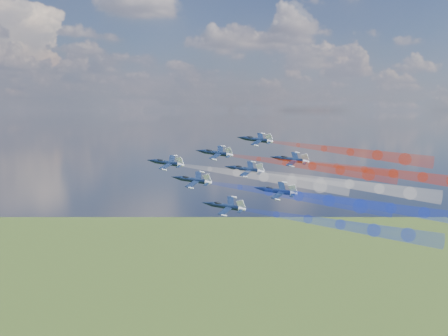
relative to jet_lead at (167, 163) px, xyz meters
name	(u,v)px	position (x,y,z in m)	size (l,w,h in m)	color
jet_lead	(167,163)	(0.00, 0.00, 0.00)	(10.07, 12.58, 3.36)	black
trail_lead	(264,177)	(25.24, -16.57, -3.41)	(4.19, 49.66, 4.19)	white
jet_inner_left	(193,180)	(4.56, -13.92, -3.84)	(10.07, 12.58, 3.36)	black
trail_inner_left	(299,196)	(29.80, -30.49, -7.25)	(4.19, 49.66, 4.19)	#1A36E3
jet_inner_right	(216,153)	(15.62, -0.33, 2.67)	(10.07, 12.58, 3.36)	black
trail_inner_right	(312,166)	(40.86, -16.90, -0.74)	(4.19, 49.66, 4.19)	red
jet_outer_left	(226,206)	(9.90, -27.26, -9.52)	(10.07, 12.58, 3.36)	black
trail_outer_left	(340,225)	(35.14, -43.83, -12.93)	(4.19, 49.66, 4.19)	#1A36E3
jet_center_third	(246,169)	(21.30, -12.24, -1.51)	(10.07, 12.58, 3.36)	black
trail_center_third	(349,184)	(46.54, -28.82, -4.92)	(4.19, 49.66, 4.19)	white
jet_outer_right	(256,140)	(30.72, 3.30, 6.44)	(10.07, 12.58, 3.36)	black
trail_outer_right	(350,152)	(55.96, -13.28, 3.03)	(4.19, 49.66, 4.19)	red
jet_rear_left	(277,191)	(25.07, -26.93, -6.14)	(10.07, 12.58, 3.36)	black
trail_rear_left	(391,208)	(50.31, -43.50, -9.55)	(4.19, 49.66, 4.19)	#1A36E3
jet_rear_right	(291,160)	(36.50, -11.21, 0.93)	(10.07, 12.58, 3.36)	black
trail_rear_right	(393,173)	(61.74, -27.78, -2.48)	(4.19, 49.66, 4.19)	red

